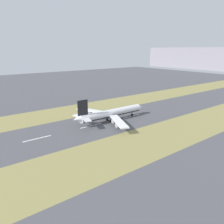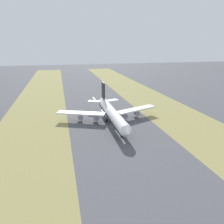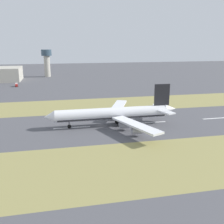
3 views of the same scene
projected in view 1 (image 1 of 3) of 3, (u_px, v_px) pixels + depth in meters
ground_plane at (118, 119)px, 175.97m from camera, size 800.00×800.00×0.00m
grass_median_west at (89, 108)px, 210.44m from camera, size 40.00×600.00×0.01m
grass_median_east at (161, 136)px, 141.50m from camera, size 40.00×600.00×0.01m
centreline_dash_near at (37, 139)px, 137.98m from camera, size 1.20×18.00×0.01m
centreline_dash_mid at (91, 126)px, 161.21m from camera, size 1.20×18.00×0.01m
centreline_dash_far at (131, 116)px, 184.44m from camera, size 1.20×18.00×0.01m
airplane_main_jet at (110, 114)px, 170.56m from camera, size 64.14×67.02×20.20m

